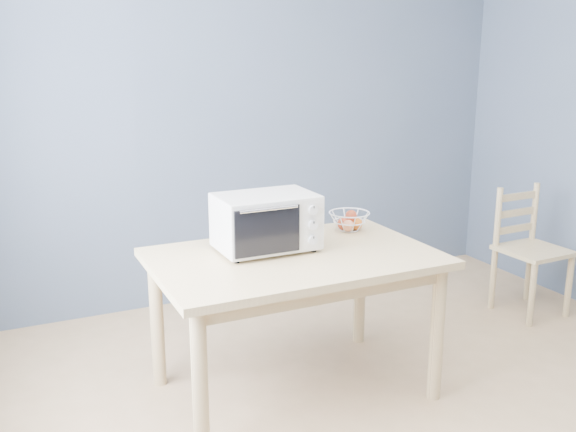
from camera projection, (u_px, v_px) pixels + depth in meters
name	position (u px, v px, depth m)	size (l,w,h in m)	color
room	(469.00, 165.00, 2.52)	(4.01, 4.51, 2.61)	tan
dining_table	(294.00, 274.00, 3.22)	(1.40, 0.90, 0.75)	#DDC485
toaster_oven	(263.00, 222.00, 3.21)	(0.50, 0.37, 0.29)	beige
fruit_basket	(349.00, 221.00, 3.60)	(0.28, 0.28, 0.12)	white
dining_chair	(528.00, 252.00, 4.32)	(0.41, 0.41, 0.85)	#DDC485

